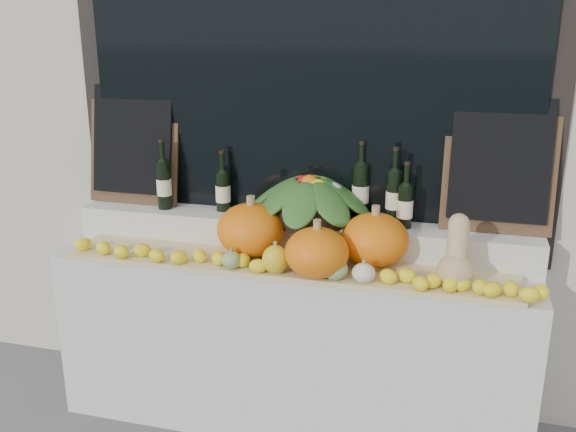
% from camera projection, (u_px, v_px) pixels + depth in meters
% --- Properties ---
extents(display_sill, '(2.30, 0.55, 0.88)m').
position_uv_depth(display_sill, '(292.00, 340.00, 3.22)').
color(display_sill, silver).
rests_on(display_sill, ground).
extents(rear_tier, '(2.30, 0.25, 0.16)m').
position_uv_depth(rear_tier, '(300.00, 233.00, 3.20)').
color(rear_tier, silver).
rests_on(rear_tier, display_sill).
extents(straw_bedding, '(2.10, 0.32, 0.02)m').
position_uv_depth(straw_bedding, '(285.00, 266.00, 2.97)').
color(straw_bedding, tan).
rests_on(straw_bedding, display_sill).
extents(pumpkin_left, '(0.38, 0.38, 0.25)m').
position_uv_depth(pumpkin_left, '(251.00, 230.00, 3.03)').
color(pumpkin_left, orange).
rests_on(pumpkin_left, straw_bedding).
extents(pumpkin_right, '(0.37, 0.37, 0.24)m').
position_uv_depth(pumpkin_right, '(375.00, 240.00, 2.91)').
color(pumpkin_right, orange).
rests_on(pumpkin_right, straw_bedding).
extents(pumpkin_center, '(0.37, 0.37, 0.22)m').
position_uv_depth(pumpkin_center, '(317.00, 252.00, 2.79)').
color(pumpkin_center, orange).
rests_on(pumpkin_center, straw_bedding).
extents(butternut_squash, '(0.15, 0.21, 0.29)m').
position_uv_depth(butternut_squash, '(456.00, 257.00, 2.71)').
color(butternut_squash, tan).
rests_on(butternut_squash, straw_bedding).
extents(decorative_gourds, '(0.70, 0.12, 0.15)m').
position_uv_depth(decorative_gourds, '(299.00, 265.00, 2.81)').
color(decorative_gourds, '#31681F').
rests_on(decorative_gourds, straw_bedding).
extents(lemon_heap, '(2.20, 0.16, 0.06)m').
position_uv_depth(lemon_heap, '(279.00, 266.00, 2.85)').
color(lemon_heap, yellow).
rests_on(lemon_heap, straw_bedding).
extents(produce_bowl, '(0.64, 0.64, 0.24)m').
position_uv_depth(produce_bowl, '(310.00, 198.00, 3.11)').
color(produce_bowl, black).
rests_on(produce_bowl, rear_tier).
extents(wine_bottle_far_left, '(0.08, 0.08, 0.36)m').
position_uv_depth(wine_bottle_far_left, '(164.00, 184.00, 3.29)').
color(wine_bottle_far_left, black).
rests_on(wine_bottle_far_left, rear_tier).
extents(wine_bottle_near_left, '(0.08, 0.08, 0.31)m').
position_uv_depth(wine_bottle_near_left, '(223.00, 191.00, 3.27)').
color(wine_bottle_near_left, black).
rests_on(wine_bottle_near_left, rear_tier).
extents(wine_bottle_tall, '(0.08, 0.08, 0.39)m').
position_uv_depth(wine_bottle_tall, '(361.00, 191.00, 3.13)').
color(wine_bottle_tall, black).
rests_on(wine_bottle_tall, rear_tier).
extents(wine_bottle_near_right, '(0.08, 0.08, 0.38)m').
position_uv_depth(wine_bottle_near_right, '(394.00, 197.00, 3.05)').
color(wine_bottle_near_right, black).
rests_on(wine_bottle_near_right, rear_tier).
extents(wine_bottle_far_right, '(0.08, 0.08, 0.32)m').
position_uv_depth(wine_bottle_far_right, '(405.00, 205.00, 3.01)').
color(wine_bottle_far_right, black).
rests_on(wine_bottle_far_right, rear_tier).
extents(chalkboard_left, '(0.50, 0.14, 0.61)m').
position_uv_depth(chalkboard_left, '(133.00, 143.00, 3.36)').
color(chalkboard_left, '#4C331E').
rests_on(chalkboard_left, rear_tier).
extents(chalkboard_right, '(0.50, 0.14, 0.61)m').
position_uv_depth(chalkboard_right, '(500.00, 163.00, 2.91)').
color(chalkboard_right, '#4C331E').
rests_on(chalkboard_right, rear_tier).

